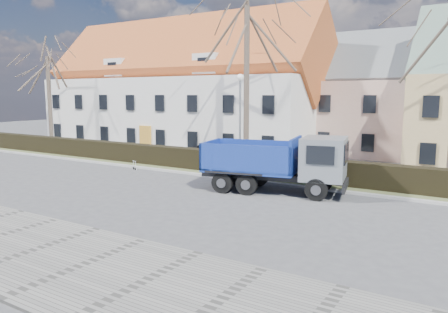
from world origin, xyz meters
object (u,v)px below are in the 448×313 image
Objects in this scene: dump_truck at (269,163)px; cart_frame at (133,164)px; streetlight at (240,123)px; parked_car_a at (210,152)px.

cart_frame is at bearing 161.68° from dump_truck.
streetlight is 1.71× the size of parked_car_a.
dump_truck reaches higher than parked_car_a.
dump_truck is 10.43m from cart_frame.
dump_truck is 1.19× the size of streetlight.
dump_truck is 11.02m from parked_car_a.
streetlight is at bearing 25.02° from cart_frame.
parked_car_a is at bearing 71.83° from cart_frame.
parked_car_a reaches higher than cart_frame.
parked_car_a is (1.97, 5.99, 0.28)m from cart_frame.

